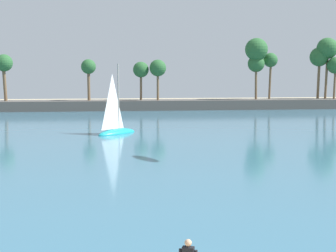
{
  "coord_description": "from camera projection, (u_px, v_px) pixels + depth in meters",
  "views": [
    {
      "loc": [
        -0.71,
        -6.45,
        6.35
      ],
      "look_at": [
        1.93,
        13.57,
        4.31
      ],
      "focal_mm": 54.53,
      "sensor_mm": 36.0,
      "label": 1
    }
  ],
  "objects": [
    {
      "name": "sea",
      "position": [
        106.0,
        119.0,
        72.37
      ],
      "size": [
        220.0,
        117.02,
        0.06
      ],
      "primitive_type": "cube",
      "color": "#386B84",
      "rests_on": "ground"
    },
    {
      "name": "palm_headland",
      "position": [
        126.0,
        93.0,
        90.73
      ],
      "size": [
        117.21,
        6.41,
        13.34
      ],
      "color": "#514C47",
      "rests_on": "ground"
    },
    {
      "name": "sailboat_toward_headland",
      "position": [
        116.0,
        127.0,
        54.29
      ],
      "size": [
        4.98,
        5.14,
        7.99
      ],
      "color": "teal",
      "rests_on": "sea"
    }
  ]
}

